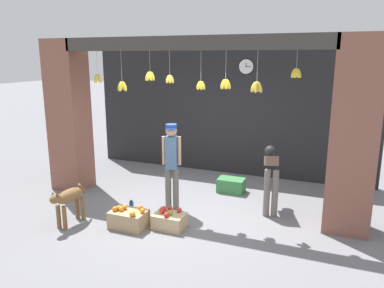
# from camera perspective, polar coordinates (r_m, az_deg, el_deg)

# --- Properties ---
(ground_plane) EXTENTS (60.00, 60.00, 0.00)m
(ground_plane) POSITION_cam_1_polar(r_m,az_deg,el_deg) (6.94, -1.18, -10.14)
(ground_plane) COLOR slate
(shop_back_wall) EXTENTS (6.74, 0.12, 3.09)m
(shop_back_wall) POSITION_cam_1_polar(r_m,az_deg,el_deg) (8.87, 5.34, 5.35)
(shop_back_wall) COLOR #232326
(shop_back_wall) RESTS_ON ground_plane
(shop_pillar_left) EXTENTS (0.70, 0.60, 3.09)m
(shop_pillar_left) POSITION_cam_1_polar(r_m,az_deg,el_deg) (8.17, -18.23, 4.06)
(shop_pillar_left) COLOR brown
(shop_pillar_left) RESTS_ON ground_plane
(shop_pillar_right) EXTENTS (0.70, 0.60, 3.09)m
(shop_pillar_right) POSITION_cam_1_polar(r_m,az_deg,el_deg) (6.27, 23.41, 1.01)
(shop_pillar_right) COLOR brown
(shop_pillar_right) RESTS_ON ground_plane
(storefront_awning) EXTENTS (4.84, 0.28, 0.98)m
(storefront_awning) POSITION_cam_1_polar(r_m,az_deg,el_deg) (6.48, -0.86, 14.60)
(storefront_awning) COLOR #3D3833
(dog) EXTENTS (0.27, 0.81, 0.66)m
(dog) POSITION_cam_1_polar(r_m,az_deg,el_deg) (6.58, -18.30, -7.97)
(dog) COLOR brown
(dog) RESTS_ON ground_plane
(shopkeeper) EXTENTS (0.33, 0.28, 1.59)m
(shopkeeper) POSITION_cam_1_polar(r_m,az_deg,el_deg) (6.73, -3.12, -2.52)
(shopkeeper) COLOR #6B665B
(shopkeeper) RESTS_ON ground_plane
(worker_stooping) EXTENTS (0.39, 0.84, 1.11)m
(worker_stooping) POSITION_cam_1_polar(r_m,az_deg,el_deg) (6.84, 11.92, -4.13)
(worker_stooping) COLOR #6B665B
(worker_stooping) RESTS_ON ground_plane
(fruit_crate_oranges) EXTENTS (0.59, 0.41, 0.36)m
(fruit_crate_oranges) POSITION_cam_1_polar(r_m,az_deg,el_deg) (6.35, -9.62, -11.13)
(fruit_crate_oranges) COLOR tan
(fruit_crate_oranges) RESTS_ON ground_plane
(fruit_crate_apples) EXTENTS (0.51, 0.38, 0.32)m
(fruit_crate_apples) POSITION_cam_1_polar(r_m,az_deg,el_deg) (6.27, -3.49, -11.48)
(fruit_crate_apples) COLOR tan
(fruit_crate_apples) RESTS_ON ground_plane
(produce_box_green) EXTENTS (0.54, 0.36, 0.29)m
(produce_box_green) POSITION_cam_1_polar(r_m,az_deg,el_deg) (7.85, 5.98, -6.26)
(produce_box_green) COLOR #387A42
(produce_box_green) RESTS_ON ground_plane
(water_bottle) EXTENTS (0.08, 0.08, 0.28)m
(water_bottle) POSITION_cam_1_polar(r_m,az_deg,el_deg) (6.81, -9.19, -9.62)
(water_bottle) COLOR #2D60AD
(water_bottle) RESTS_ON ground_plane
(wall_clock) EXTENTS (0.34, 0.03, 0.34)m
(wall_clock) POSITION_cam_1_polar(r_m,az_deg,el_deg) (8.60, 8.26, 11.60)
(wall_clock) COLOR black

